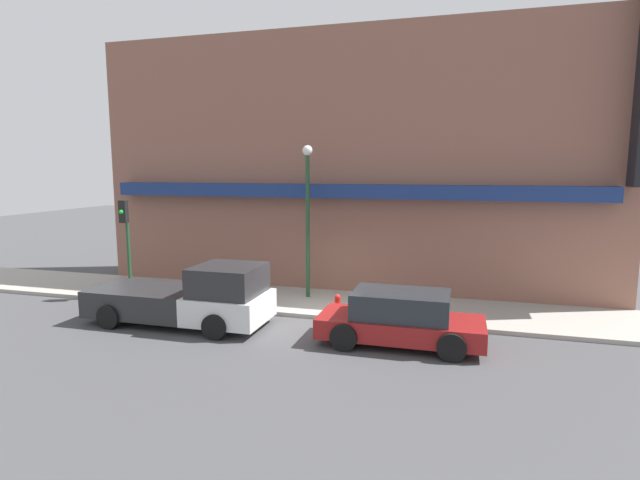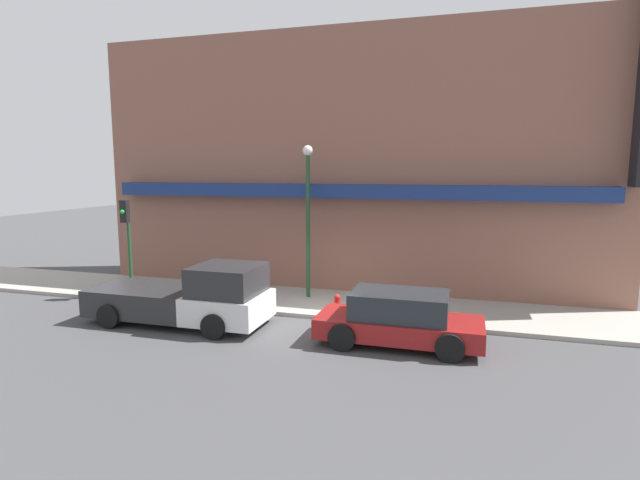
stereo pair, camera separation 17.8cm
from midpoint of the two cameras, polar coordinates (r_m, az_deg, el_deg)
ground_plane at (r=15.93m, az=-0.83°, el=-9.05°), size 80.00×80.00×0.00m
sidewalk at (r=17.48m, az=0.77°, el=-7.26°), size 36.00×3.39×0.13m
building at (r=19.93m, az=3.24°, el=8.66°), size 19.80×3.80×11.05m
pickup_truck at (r=15.72m, az=-14.91°, el=-6.43°), size 5.59×2.27×1.90m
parked_car at (r=13.73m, az=8.82°, el=-8.87°), size 4.40×2.00×1.45m
fire_hydrant at (r=16.09m, az=1.70°, el=-7.26°), size 0.20×0.20×0.60m
street_lamp at (r=17.56m, az=-1.72°, el=4.23°), size 0.36×0.36×5.38m
traffic_light at (r=19.22m, az=-21.55°, el=1.06°), size 0.28×0.42×3.46m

